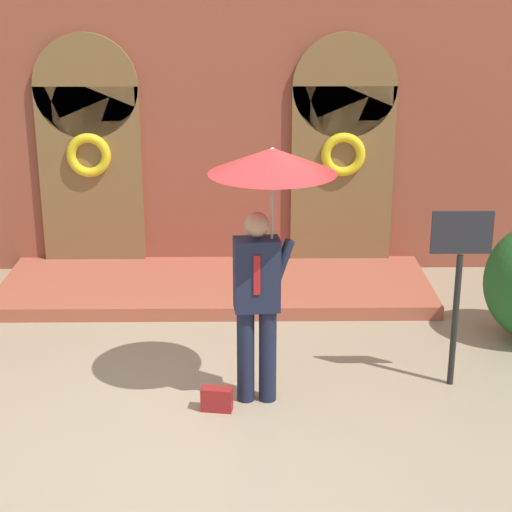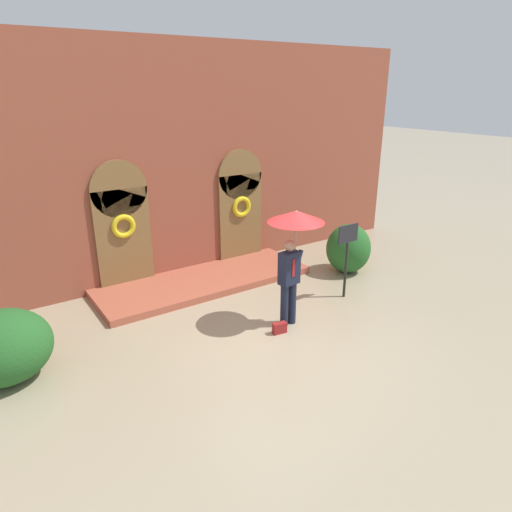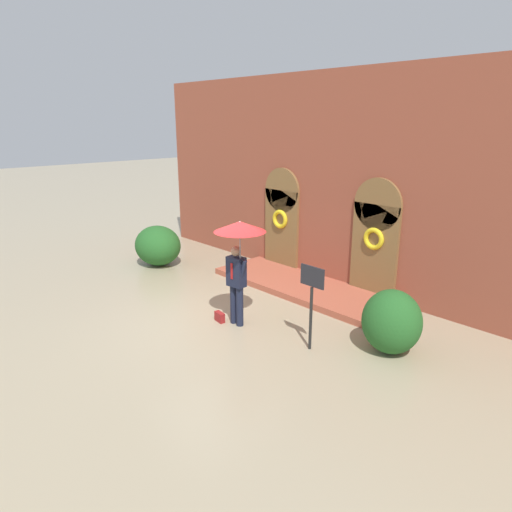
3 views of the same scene
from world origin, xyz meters
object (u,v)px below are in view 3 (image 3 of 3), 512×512
sign_post (312,294)px  shrub_right (392,322)px  handbag (220,317)px  shrub_left (158,246)px  person_with_umbrella (239,242)px

sign_post → shrub_right: size_ratio=1.35×
handbag → shrub_right: (3.37, 1.55, 0.53)m
shrub_right → sign_post: bearing=-137.3°
shrub_right → handbag: bearing=-155.3°
handbag → shrub_right: size_ratio=0.22×
shrub_left → shrub_right: shrub_right is taller
person_with_umbrella → handbag: size_ratio=8.44×
person_with_umbrella → handbag: (-0.46, -0.20, -1.80)m
sign_post → handbag: bearing=-167.4°
person_with_umbrella → shrub_left: (-5.07, 1.08, -1.29)m
handbag → sign_post: sign_post is taller
handbag → person_with_umbrella: bearing=32.1°
sign_post → shrub_right: (1.14, 1.05, -0.53)m
handbag → shrub_left: 4.81m
sign_post → person_with_umbrella: bearing=-170.5°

